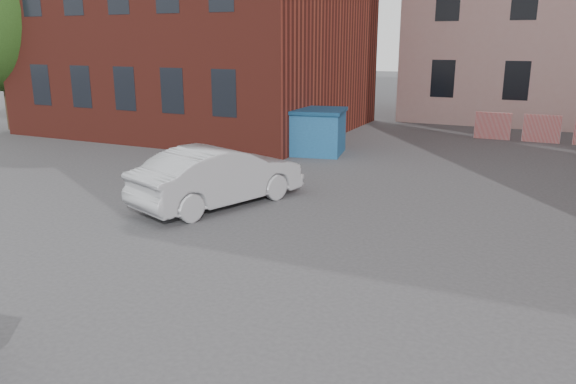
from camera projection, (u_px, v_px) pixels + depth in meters
The scene contains 5 objects.
ground at pixel (233, 268), 9.22m from camera, with size 120.00×120.00×0.00m, color #38383A.
far_building at pixel (136, 34), 35.59m from camera, with size 6.00×6.00×8.00m, color maroon.
barriers at pixel (542, 129), 20.47m from camera, with size 4.70×0.18×1.00m.
dumpster at pixel (291, 130), 18.59m from camera, with size 3.78×2.44×1.47m.
silver_car at pixel (219, 176), 12.63m from camera, with size 1.42×4.07×1.34m, color #9D9FA4.
Camera 1 is at (4.46, -7.37, 3.63)m, focal length 35.00 mm.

